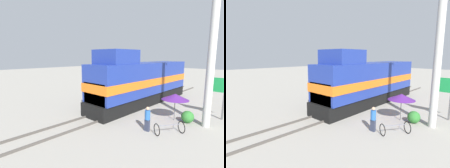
{
  "view_description": "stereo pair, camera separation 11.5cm",
  "coord_description": "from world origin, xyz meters",
  "views": [
    {
      "loc": [
        9.85,
        -11.18,
        4.77
      ],
      "look_at": [
        1.2,
        -2.2,
        2.77
      ],
      "focal_mm": 28.0,
      "sensor_mm": 36.0,
      "label": 1
    },
    {
      "loc": [
        9.93,
        -11.1,
        4.77
      ],
      "look_at": [
        1.2,
        -2.2,
        2.77
      ],
      "focal_mm": 28.0,
      "sensor_mm": 36.0,
      "label": 2
    }
  ],
  "objects": [
    {
      "name": "ground_plane",
      "position": [
        0.0,
        0.0,
        0.0
      ],
      "size": [
        120.0,
        120.0,
        0.0
      ],
      "primitive_type": "plane",
      "color": "gray"
    },
    {
      "name": "rail_near",
      "position": [
        -0.72,
        0.0,
        0.07
      ],
      "size": [
        0.08,
        31.96,
        0.15
      ],
      "primitive_type": "cube",
      "color": "#4C4742",
      "rests_on": "ground_plane"
    },
    {
      "name": "rail_far",
      "position": [
        0.72,
        0.0,
        0.07
      ],
      "size": [
        0.08,
        31.96,
        0.15
      ],
      "primitive_type": "cube",
      "color": "#4C4742",
      "rests_on": "ground_plane"
    },
    {
      "name": "locomotive",
      "position": [
        0.0,
        3.25,
        2.23
      ],
      "size": [
        2.91,
        13.72,
        5.29
      ],
      "color": "black",
      "rests_on": "ground_plane"
    },
    {
      "name": "utility_pole",
      "position": [
        6.59,
        1.45,
        5.66
      ],
      "size": [
        1.8,
        0.49,
        11.24
      ],
      "color": "#B2B2AD",
      "rests_on": "ground_plane"
    },
    {
      "name": "vendor_umbrella",
      "position": [
        4.49,
        1.15,
        1.79
      ],
      "size": [
        1.97,
        1.97,
        2.01
      ],
      "color": "#4C4C4C",
      "rests_on": "ground_plane"
    },
    {
      "name": "shrub_cluster",
      "position": [
        5.43,
        1.27,
        0.44
      ],
      "size": [
        0.88,
        0.88,
        0.88
      ],
      "primitive_type": "sphere",
      "color": "#2D722D",
      "rests_on": "ground_plane"
    },
    {
      "name": "person_bystander",
      "position": [
        4.11,
        -1.96,
        0.86
      ],
      "size": [
        0.34,
        0.34,
        1.61
      ],
      "color": "#2D3347",
      "rests_on": "ground_plane"
    },
    {
      "name": "bicycle",
      "position": [
        5.35,
        -1.42,
        0.39
      ],
      "size": [
        1.58,
        1.86,
        0.75
      ],
      "rotation": [
        0.0,
        0.0,
        2.56
      ],
      "color": "black",
      "rests_on": "ground_plane"
    }
  ]
}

